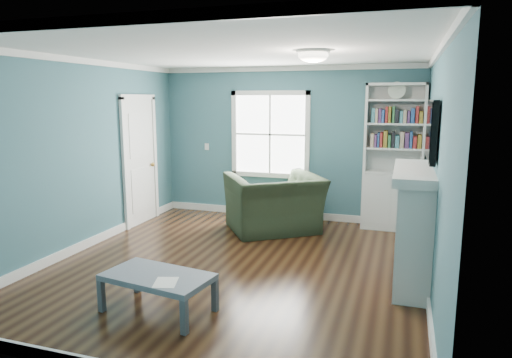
% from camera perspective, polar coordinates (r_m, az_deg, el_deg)
% --- Properties ---
extents(floor, '(5.00, 5.00, 0.00)m').
position_cam_1_polar(floor, '(5.84, -2.43, -10.69)').
color(floor, black).
rests_on(floor, ground).
extents(room_walls, '(5.00, 5.00, 5.00)m').
position_cam_1_polar(room_walls, '(5.48, -2.55, 4.97)').
color(room_walls, '#3E6B76').
rests_on(room_walls, ground).
extents(trim, '(4.50, 5.00, 2.60)m').
position_cam_1_polar(trim, '(5.52, -2.52, 1.40)').
color(trim, white).
rests_on(trim, ground).
extents(window, '(1.40, 0.06, 1.50)m').
position_cam_1_polar(window, '(7.94, 1.77, 5.58)').
color(window, white).
rests_on(window, room_walls).
extents(bookshelf, '(0.90, 0.35, 2.31)m').
position_cam_1_polar(bookshelf, '(7.50, 16.69, 0.85)').
color(bookshelf, silver).
rests_on(bookshelf, ground).
extents(fireplace, '(0.44, 1.58, 1.30)m').
position_cam_1_polar(fireplace, '(5.50, 19.14, -5.59)').
color(fireplace, black).
rests_on(fireplace, ground).
extents(tv, '(0.06, 1.10, 0.65)m').
position_cam_1_polar(tv, '(5.33, 21.12, 5.71)').
color(tv, black).
rests_on(tv, fireplace).
extents(door, '(0.12, 0.98, 2.17)m').
position_cam_1_polar(door, '(7.78, -14.29, 2.39)').
color(door, silver).
rests_on(door, ground).
extents(ceiling_fixture, '(0.38, 0.38, 0.15)m').
position_cam_1_polar(ceiling_fixture, '(5.33, 7.18, 15.17)').
color(ceiling_fixture, white).
rests_on(ceiling_fixture, room_walls).
extents(light_switch, '(0.08, 0.01, 0.12)m').
position_cam_1_polar(light_switch, '(8.38, -6.16, 4.04)').
color(light_switch, white).
rests_on(light_switch, room_walls).
extents(recliner, '(1.63, 1.51, 1.19)m').
position_cam_1_polar(recliner, '(7.13, 2.28, -1.87)').
color(recliner, black).
rests_on(recliner, ground).
extents(coffee_table, '(1.12, 0.72, 0.38)m').
position_cam_1_polar(coffee_table, '(4.64, -12.19, -12.13)').
color(coffee_table, '#454B53').
rests_on(coffee_table, ground).
extents(paper_sheet, '(0.27, 0.31, 0.00)m').
position_cam_1_polar(paper_sheet, '(4.42, -11.23, -12.56)').
color(paper_sheet, white).
rests_on(paper_sheet, coffee_table).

